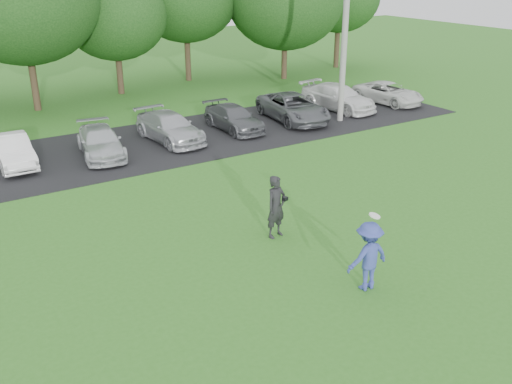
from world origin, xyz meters
The scene contains 7 objects.
ground centered at (0.00, 0.00, 0.00)m, with size 100.00×100.00×0.00m, color #327220.
parking_lot centered at (0.00, 13.00, 0.01)m, with size 32.00×6.50×0.03m, color black.
utility_pole centered at (9.90, 11.64, 5.23)m, with size 0.28×0.28×10.45m, color gray.
frisbee_player centered at (0.70, -0.34, 0.86)m, with size 1.14×0.68×1.98m.
camera_bystander centered at (0.41, 3.09, 0.91)m, with size 0.74×0.57×1.82m.
parked_cars centered at (0.82, 13.04, 0.62)m, with size 30.70×5.13×1.26m.
tree_row centered at (1.51, 22.76, 4.91)m, with size 42.39×9.85×8.64m.
Camera 1 is at (-7.79, -8.92, 7.37)m, focal length 40.00 mm.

